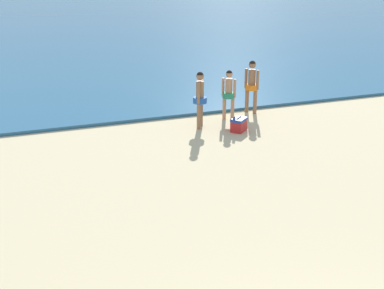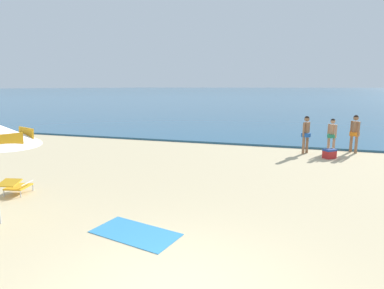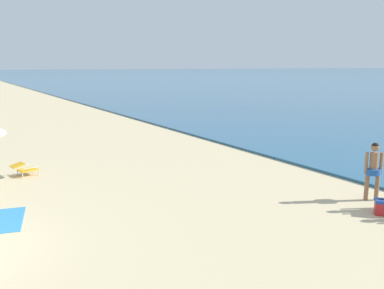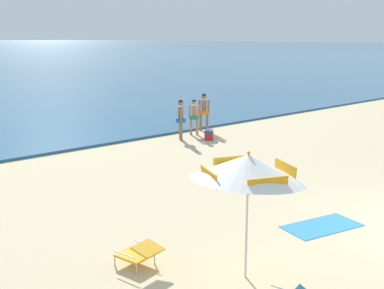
{
  "view_description": "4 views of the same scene",
  "coord_description": "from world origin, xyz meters",
  "views": [
    {
      "loc": [
        -3.25,
        -2.96,
        5.01
      ],
      "look_at": [
        0.7,
        7.74,
        0.83
      ],
      "focal_mm": 49.54,
      "sensor_mm": 36.0,
      "label": 1
    },
    {
      "loc": [
        1.45,
        -3.66,
        2.99
      ],
      "look_at": [
        -1.83,
        6.97,
        0.93
      ],
      "focal_mm": 29.51,
      "sensor_mm": 36.0,
      "label": 2
    },
    {
      "loc": [
        9.41,
        0.91,
        3.85
      ],
      "look_at": [
        -1.36,
        7.25,
        1.44
      ],
      "focal_mm": 38.34,
      "sensor_mm": 36.0,
      "label": 3
    },
    {
      "loc": [
        -10.45,
        -3.95,
        4.22
      ],
      "look_at": [
        -0.63,
        7.23,
        0.88
      ],
      "focal_mm": 44.72,
      "sensor_mm": 36.0,
      "label": 4
    }
  ],
  "objects": [
    {
      "name": "person_wading_in",
      "position": [
        4.34,
        12.04,
        1.0
      ],
      "size": [
        0.42,
        0.44,
        1.73
      ],
      "color": "#8C6042",
      "rests_on": "ground"
    },
    {
      "name": "cooler_box",
      "position": [
        3.16,
        10.46,
        0.2
      ],
      "size": [
        0.6,
        0.59,
        0.43
      ],
      "color": "red",
      "rests_on": "ground"
    },
    {
      "name": "person_standing_beside",
      "position": [
        3.34,
        11.61,
        0.91
      ],
      "size": [
        0.39,
        0.39,
        1.58
      ],
      "color": "tan",
      "rests_on": "ground"
    },
    {
      "name": "person_standing_near_shore",
      "position": [
        2.22,
        11.19,
        0.98
      ],
      "size": [
        0.42,
        0.44,
        1.7
      ],
      "color": "#8C6042",
      "rests_on": "ground"
    }
  ]
}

